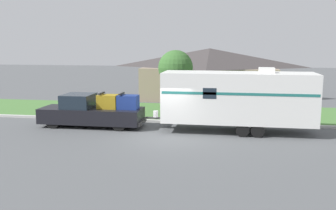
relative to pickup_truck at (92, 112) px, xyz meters
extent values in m
plane|color=#515456|center=(4.69, -1.95, -0.88)|extent=(120.00, 120.00, 0.00)
cube|color=#ADADA8|center=(4.69, 1.80, -0.81)|extent=(80.00, 0.30, 0.14)
cube|color=#477538|center=(4.69, 5.45, -0.86)|extent=(80.00, 7.00, 0.03)
cube|color=gray|center=(6.08, 12.55, 0.52)|extent=(11.27, 6.16, 2.78)
pyramid|color=#3D3838|center=(6.08, 12.55, 2.71)|extent=(12.18, 6.65, 1.61)
cube|color=#4C3828|center=(6.08, 9.50, 0.17)|extent=(1.00, 0.06, 2.10)
cylinder|color=black|center=(-2.07, -0.81, -0.44)|extent=(0.86, 0.28, 0.86)
cylinder|color=black|center=(-2.07, 0.81, -0.44)|extent=(0.86, 0.28, 0.86)
cylinder|color=black|center=(1.86, -0.81, -0.44)|extent=(0.86, 0.28, 0.86)
cylinder|color=black|center=(1.86, 0.81, -0.44)|extent=(0.86, 0.28, 0.86)
cube|color=black|center=(-1.40, 0.00, -0.21)|extent=(3.24, 1.98, 0.86)
cube|color=#19232D|center=(-0.82, 0.00, 0.62)|extent=(1.68, 1.82, 0.80)
cube|color=black|center=(1.57, 0.00, -0.21)|extent=(2.72, 1.98, 0.86)
cube|color=#333333|center=(2.99, 0.00, -0.52)|extent=(0.12, 1.78, 0.20)
cube|color=olive|center=(0.98, 0.00, 0.63)|extent=(1.15, 0.83, 0.80)
cube|color=black|center=(0.61, 0.00, 1.11)|extent=(0.10, 0.91, 0.08)
cube|color=navy|center=(2.17, 0.00, 0.63)|extent=(1.15, 0.83, 0.80)
cube|color=black|center=(1.80, 0.00, 1.11)|extent=(0.10, 0.91, 0.08)
cylinder|color=black|center=(8.61, -1.06, -0.53)|extent=(0.70, 0.22, 0.70)
cylinder|color=black|center=(8.61, 1.06, -0.53)|extent=(0.70, 0.22, 0.70)
cylinder|color=black|center=(9.37, -1.06, -0.53)|extent=(0.70, 0.22, 0.70)
cylinder|color=black|center=(9.37, 1.06, -0.53)|extent=(0.70, 0.22, 0.70)
cube|color=silver|center=(8.34, 0.00, 1.05)|extent=(8.14, 2.40, 2.69)
cube|color=#1E6660|center=(8.34, -1.21, 1.39)|extent=(7.98, 0.01, 0.14)
cube|color=#383838|center=(3.73, 0.00, -0.24)|extent=(1.09, 0.12, 0.10)
cylinder|color=silver|center=(3.78, 0.00, -0.01)|extent=(0.28, 0.28, 0.36)
cube|color=silver|center=(9.80, 0.00, 2.54)|extent=(0.80, 0.68, 0.28)
cube|color=#19232D|center=(6.87, -1.21, 1.39)|extent=(0.70, 0.01, 0.56)
cylinder|color=brown|center=(-1.97, 2.38, -0.35)|extent=(0.09, 0.09, 1.06)
cube|color=black|center=(-1.97, 2.38, 0.29)|extent=(0.48, 0.20, 0.22)
cylinder|color=brown|center=(4.26, 4.48, 0.29)|extent=(0.24, 0.24, 2.34)
sphere|color=#38662D|center=(4.26, 4.48, 2.34)|extent=(2.35, 2.35, 2.35)
camera|label=1|loc=(7.91, -20.45, 3.96)|focal=40.00mm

